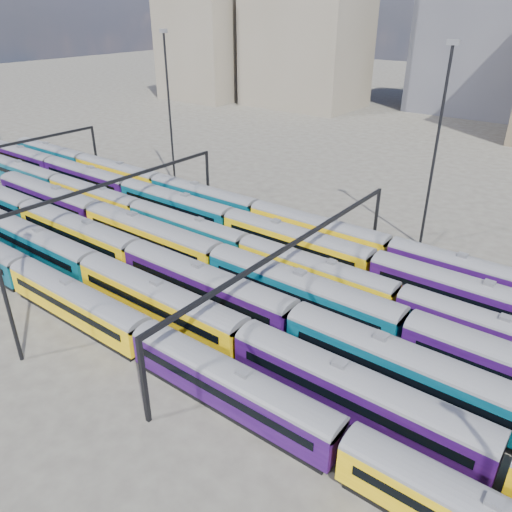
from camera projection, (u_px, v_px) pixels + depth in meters
The scene contains 12 objects.
ground at pixel (220, 281), 58.73m from camera, with size 500.00×500.00×0.00m, color #423E38.
rake_0 at pixel (76, 300), 50.19m from camera, with size 100.24×2.94×4.94m.
rake_1 at pixel (243, 338), 44.11m from camera, with size 130.62×3.18×5.37m.
rake_2 at pixel (205, 283), 52.61m from camera, with size 111.57×3.27×5.51m.
rake_3 at pixel (300, 289), 51.43m from camera, with size 112.99×3.31×5.58m.
rake_4 at pixel (186, 227), 66.65m from camera, with size 138.95×2.90×4.88m.
rake_5 at pixel (230, 220), 68.27m from camera, with size 127.33×3.10×5.23m.
rake_6 at pixel (255, 211), 71.54m from camera, with size 122.56×2.99×5.03m.
gantry_1 at pixel (105, 192), 66.47m from camera, with size 0.35×40.35×8.03m.
gantry_2 at pixel (293, 253), 50.24m from camera, with size 0.35×40.35×8.03m.
mast_1 at pixel (169, 104), 84.21m from camera, with size 1.40×0.50×25.60m.
mast_3 at pixel (437, 142), 61.28m from camera, with size 1.40×0.50×25.60m.
Camera 1 is at (34.32, -37.97, 29.26)m, focal length 35.00 mm.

